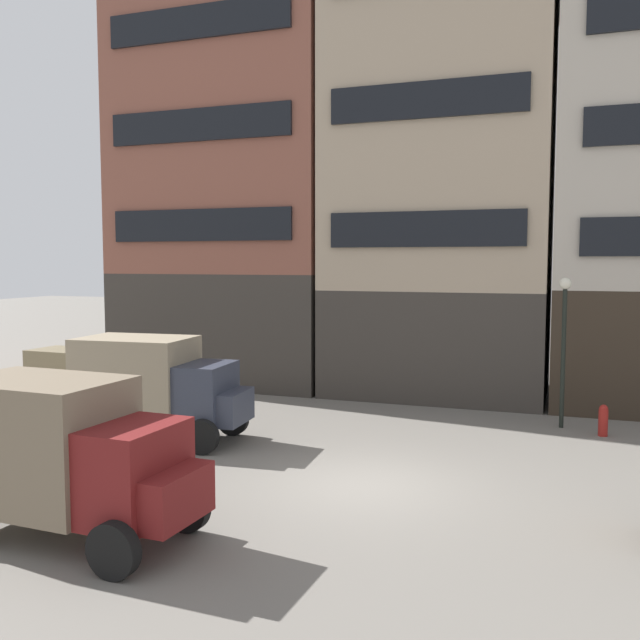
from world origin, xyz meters
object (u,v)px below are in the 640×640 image
object	(u,v)px
streetlamp_curbside	(564,331)
fire_hydrant_curbside	(603,420)
sedan_dark	(66,378)
delivery_truck_near	(157,385)
delivery_truck_far	(67,453)

from	to	relation	value
streetlamp_curbside	fire_hydrant_curbside	size ratio (longest dim) A/B	4.96
sedan_dark	fire_hydrant_curbside	size ratio (longest dim) A/B	4.53
sedan_dark	fire_hydrant_curbside	world-z (taller)	sedan_dark
delivery_truck_near	fire_hydrant_curbside	size ratio (longest dim) A/B	5.38
sedan_dark	streetlamp_curbside	world-z (taller)	streetlamp_curbside
delivery_truck_near	delivery_truck_far	bearing A→B (deg)	-70.16
delivery_truck_far	fire_hydrant_curbside	distance (m)	13.39
delivery_truck_near	delivery_truck_far	world-z (taller)	same
delivery_truck_far	streetlamp_curbside	size ratio (longest dim) A/B	1.07
delivery_truck_far	sedan_dark	xyz separation A→B (m)	(-7.02, 8.36, -0.51)
sedan_dark	fire_hydrant_curbside	bearing A→B (deg)	6.82
delivery_truck_near	fire_hydrant_curbside	xyz separation A→B (m)	(10.73, 4.29, -1.00)
delivery_truck_near	streetlamp_curbside	world-z (taller)	streetlamp_curbside
streetlamp_curbside	fire_hydrant_curbside	xyz separation A→B (m)	(1.04, -0.61, -2.24)
delivery_truck_near	sedan_dark	size ratio (longest dim) A/B	1.19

